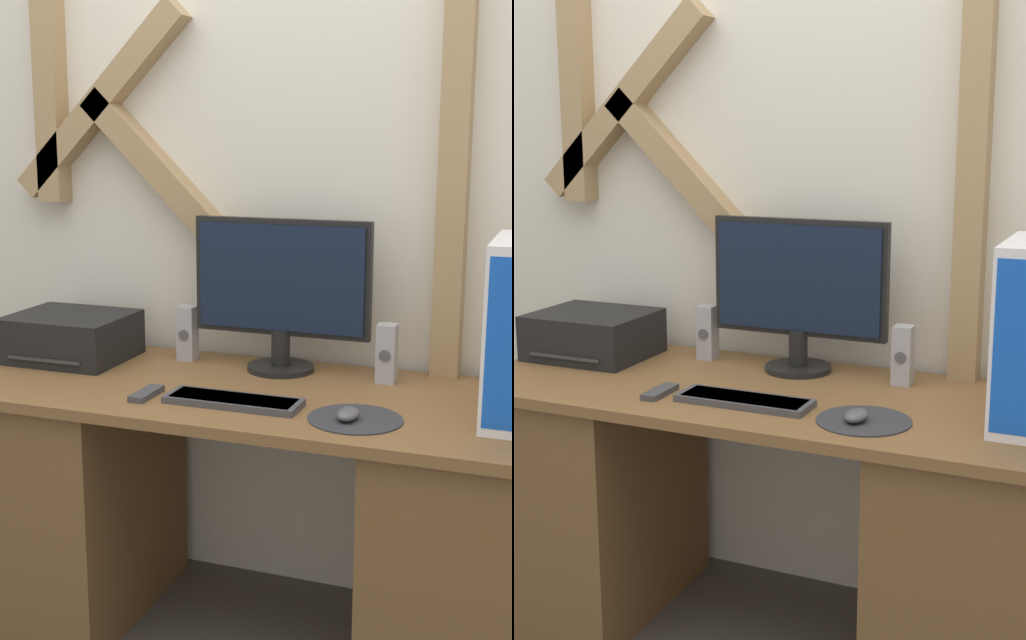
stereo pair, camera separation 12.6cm
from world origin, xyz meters
The scene contains 10 objects.
wall_back centered at (-0.01, 0.74, 1.35)m, with size 6.40×0.13×2.70m.
desk centered at (0.00, 0.34, 0.39)m, with size 1.70×0.68×0.75m.
monitor centered at (0.00, 0.55, 1.00)m, with size 0.53×0.20×0.45m.
keyboard centered at (-0.01, 0.19, 0.76)m, with size 0.36×0.12×0.02m.
mousepad centered at (0.32, 0.18, 0.76)m, with size 0.24×0.24×0.00m.
mouse centered at (0.31, 0.16, 0.77)m, with size 0.05×0.09×0.03m.
printer centered at (-0.65, 0.45, 0.82)m, with size 0.35×0.31×0.14m.
speaker_left centered at (-0.31, 0.57, 0.84)m, with size 0.05×0.06×0.17m.
speaker_right centered at (0.32, 0.53, 0.84)m, with size 0.05×0.06×0.17m.
remote_control centered at (-0.25, 0.18, 0.76)m, with size 0.04×0.13×0.02m.
Camera 2 is at (0.94, -1.81, 1.46)m, focal length 50.00 mm.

